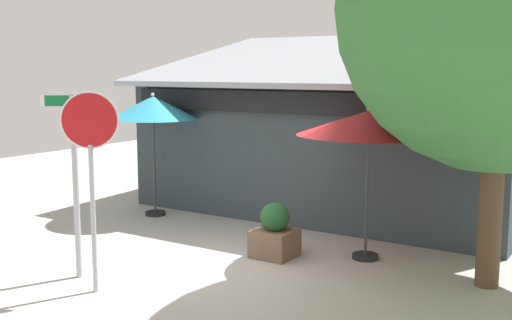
# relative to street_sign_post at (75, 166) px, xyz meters

# --- Properties ---
(ground_plane) EXTENTS (28.00, 28.00, 0.10)m
(ground_plane) POSITION_rel_street_sign_post_xyz_m (1.58, 1.54, -1.77)
(ground_plane) COLOR #ADA8A0
(cafe_building) EXTENTS (8.79, 5.74, 4.09)m
(cafe_building) POSITION_rel_street_sign_post_xyz_m (1.23, 6.97, -0.19)
(cafe_building) COLOR #333D42
(cafe_building) RESTS_ON ground
(street_sign_post) EXTENTS (0.77, 0.72, 2.80)m
(street_sign_post) POSITION_rel_street_sign_post_xyz_m (0.00, 0.00, 0.00)
(street_sign_post) COLOR #A8AAB2
(street_sign_post) RESTS_ON ground
(stop_sign) EXTENTS (0.63, 0.52, 2.87)m
(stop_sign) POSITION_rel_street_sign_post_xyz_m (0.70, -0.31, 0.30)
(stop_sign) COLOR #A8AAB2
(stop_sign) RESTS_ON ground
(patio_umbrella_teal_left) EXTENTS (1.94, 1.94, 2.67)m
(patio_umbrella_teal_left) POSITION_rel_street_sign_post_xyz_m (-1.79, 3.76, 0.61)
(patio_umbrella_teal_left) COLOR black
(patio_umbrella_teal_left) RESTS_ON ground
(patio_umbrella_crimson_center) EXTENTS (2.38, 2.38, 2.57)m
(patio_umbrella_crimson_center) POSITION_rel_street_sign_post_xyz_m (3.34, 3.25, 0.56)
(patio_umbrella_crimson_center) COLOR black
(patio_umbrella_crimson_center) RESTS_ON ground
(sidewalk_planter) EXTENTS (0.67, 0.67, 0.94)m
(sidewalk_planter) POSITION_rel_street_sign_post_xyz_m (1.99, 2.53, -1.32)
(sidewalk_planter) COLOR brown
(sidewalk_planter) RESTS_ON ground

